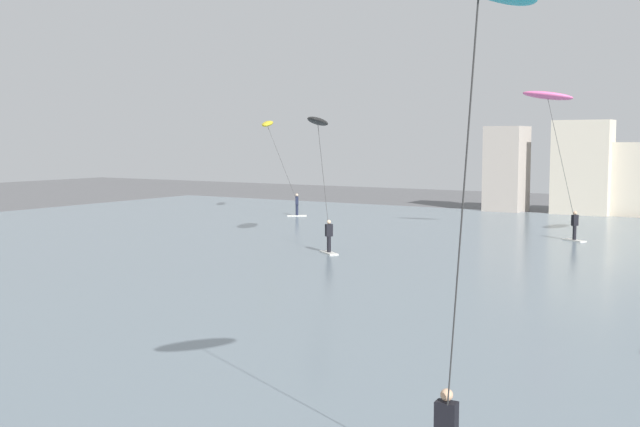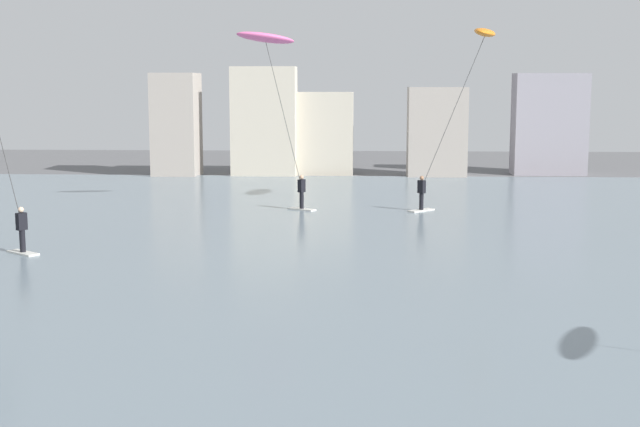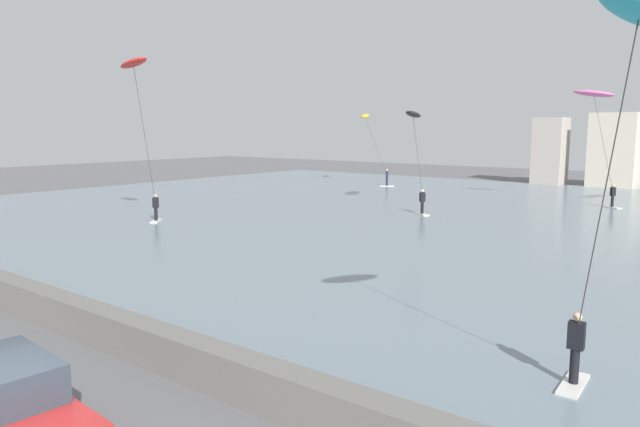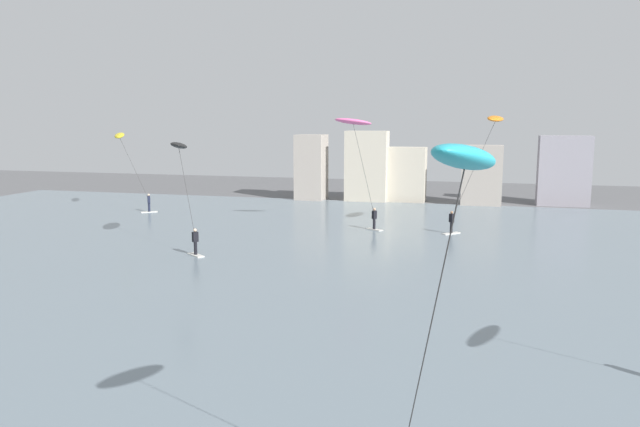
# 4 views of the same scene
# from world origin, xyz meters

# --- Properties ---
(water_bay) EXTENTS (84.00, 52.00, 0.10)m
(water_bay) POSITION_xyz_m (0.00, 31.07, 0.05)
(water_bay) COLOR slate
(water_bay) RESTS_ON ground
(far_shore_buildings) EXTENTS (28.41, 4.91, 7.11)m
(far_shore_buildings) POSITION_xyz_m (2.39, 58.29, 3.20)
(far_shore_buildings) COLOR #A89E93
(far_shore_buildings) RESTS_ON ground
(kitesurfer_pink) EXTENTS (3.76, 1.74, 8.40)m
(kitesurfer_pink) POSITION_xyz_m (-1.29, 41.28, 7.15)
(kitesurfer_pink) COLOR silver
(kitesurfer_pink) RESTS_ON water_bay
(kitesurfer_orange) EXTENTS (4.20, 3.02, 8.52)m
(kitesurfer_orange) POSITION_xyz_m (8.15, 41.30, 7.42)
(kitesurfer_orange) COLOR silver
(kitesurfer_orange) RESTS_ON water_bay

